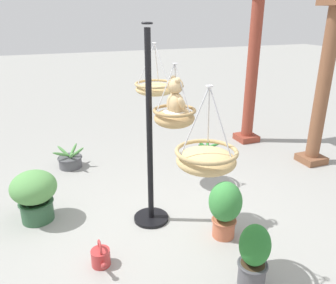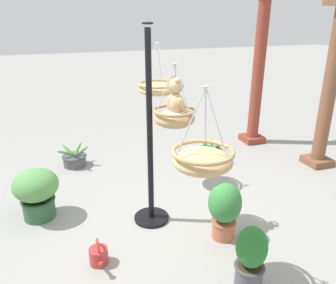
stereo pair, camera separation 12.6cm
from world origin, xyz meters
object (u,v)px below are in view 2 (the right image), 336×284
at_px(hanging_basket_right_low, 203,159).
at_px(greenhouse_pillar_left, 329,91).
at_px(hanging_basket_left_high, 158,88).
at_px(watering_can, 99,255).
at_px(potted_plant_trailing_ivy, 74,159).
at_px(hanging_basket_with_teddy, 174,117).
at_px(display_pole_central, 150,167).
at_px(teddy_bear, 176,100).
at_px(potted_plant_tall_leafy, 251,257).
at_px(potted_plant_flowering_red, 37,191).
at_px(potted_plant_fern_front, 211,154).
at_px(greenhouse_pillar_right, 258,72).
at_px(potted_plant_bushy_green, 225,208).

distance_m(hanging_basket_right_low, greenhouse_pillar_left, 3.54).
height_order(hanging_basket_left_high, watering_can, hanging_basket_left_high).
bearing_deg(watering_can, potted_plant_trailing_ivy, -178.78).
bearing_deg(hanging_basket_with_teddy, display_pole_central, -120.96).
height_order(teddy_bear, watering_can, teddy_bear).
bearing_deg(potted_plant_tall_leafy, watering_can, -120.89).
bearing_deg(potted_plant_flowering_red, potted_plant_trailing_ivy, 159.43).
relative_size(hanging_basket_left_high, potted_plant_fern_front, 1.65).
distance_m(potted_plant_fern_front, watering_can, 2.98).
relative_size(hanging_basket_with_teddy, potted_plant_flowering_red, 1.07).
xyz_separation_m(hanging_basket_with_teddy, teddy_bear, (-0.00, 0.02, 0.20)).
distance_m(display_pole_central, greenhouse_pillar_left, 3.33).
distance_m(teddy_bear, hanging_basket_left_high, 1.08).
height_order(display_pole_central, potted_plant_trailing_ivy, display_pole_central).
xyz_separation_m(display_pole_central, hanging_basket_left_high, (-0.92, 0.39, 0.75)).
bearing_deg(teddy_bear, display_pole_central, -118.86).
relative_size(hanging_basket_left_high, greenhouse_pillar_right, 0.24).
relative_size(hanging_basket_with_teddy, teddy_bear, 1.59).
height_order(hanging_basket_with_teddy, hanging_basket_right_low, hanging_basket_with_teddy).
height_order(hanging_basket_right_low, potted_plant_trailing_ivy, hanging_basket_right_low).
height_order(hanging_basket_right_low, watering_can, hanging_basket_right_low).
bearing_deg(potted_plant_fern_front, potted_plant_bushy_green, -21.71).
bearing_deg(greenhouse_pillar_right, potted_plant_tall_leafy, -32.44).
height_order(display_pole_central, potted_plant_bushy_green, display_pole_central).
bearing_deg(potted_plant_bushy_green, potted_plant_trailing_ivy, -150.01).
distance_m(greenhouse_pillar_left, greenhouse_pillar_right, 1.43).
height_order(greenhouse_pillar_right, potted_plant_tall_leafy, greenhouse_pillar_right).
bearing_deg(hanging_basket_with_teddy, greenhouse_pillar_right, 131.12).
bearing_deg(potted_plant_trailing_ivy, hanging_basket_left_high, 48.48).
height_order(hanging_basket_left_high, potted_plant_bushy_green, hanging_basket_left_high).
relative_size(hanging_basket_with_teddy, hanging_basket_right_low, 0.94).
bearing_deg(potted_plant_trailing_ivy, hanging_basket_with_teddy, 26.45).
distance_m(display_pole_central, greenhouse_pillar_right, 3.47).
bearing_deg(potted_plant_tall_leafy, hanging_basket_with_teddy, -165.91).
relative_size(potted_plant_bushy_green, potted_plant_trailing_ivy, 1.31).
bearing_deg(potted_plant_flowering_red, greenhouse_pillar_right, 110.20).
relative_size(display_pole_central, potted_plant_tall_leafy, 3.53).
height_order(potted_plant_fern_front, potted_plant_tall_leafy, potted_plant_tall_leafy).
relative_size(hanging_basket_right_low, potted_plant_fern_front, 1.75).
xyz_separation_m(greenhouse_pillar_left, potted_plant_tall_leafy, (2.08, -2.65, -0.94)).
distance_m(greenhouse_pillar_left, potted_plant_trailing_ivy, 4.38).
height_order(potted_plant_fern_front, potted_plant_trailing_ivy, potted_plant_fern_front).
xyz_separation_m(display_pole_central, potted_plant_flowering_red, (-0.52, -1.36, -0.36)).
distance_m(display_pole_central, hanging_basket_with_teddy, 0.71).
xyz_separation_m(display_pole_central, watering_can, (0.61, -0.75, -0.64)).
xyz_separation_m(greenhouse_pillar_left, potted_plant_trailing_ivy, (-1.30, -4.02, -1.17)).
height_order(hanging_basket_with_teddy, teddy_bear, hanging_basket_with_teddy).
relative_size(hanging_basket_right_low, potted_plant_tall_leafy, 1.12).
xyz_separation_m(potted_plant_fern_front, potted_plant_trailing_ivy, (-0.62, -2.29, -0.02)).
bearing_deg(hanging_basket_with_teddy, potted_plant_trailing_ivy, -153.55).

